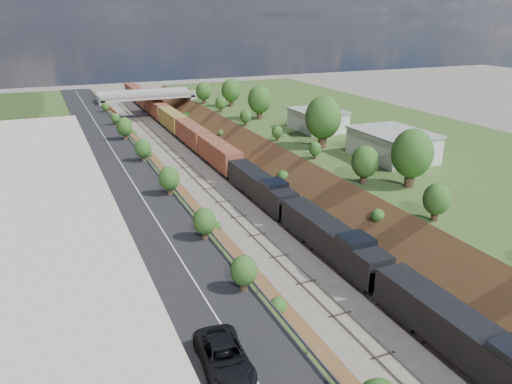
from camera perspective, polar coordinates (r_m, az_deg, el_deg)
name	(u,v)px	position (r m, az deg, el deg)	size (l,w,h in m)	color
platform_right	(405,155)	(92.60, 16.68, 4.11)	(44.00, 180.00, 5.00)	#345523
embankment_left	(161,203)	(74.23, -10.79, -1.21)	(7.07, 180.00, 7.07)	brown
embankment_right	(295,184)	(81.37, 4.45, 0.96)	(7.07, 180.00, 7.07)	brown
rail_left_track	(216,194)	(76.26, -4.65, -0.27)	(1.58, 180.00, 0.18)	gray
rail_right_track	(247,190)	(77.96, -1.03, 0.24)	(1.58, 180.00, 0.18)	gray
road	(127,173)	(71.87, -14.53, 2.07)	(8.00, 180.00, 0.10)	black
guardrail	(156,167)	(72.21, -11.34, 2.81)	(0.10, 171.00, 0.70)	#99999E
commercial_building	(24,221)	(49.35, -24.95, -3.03)	(14.30, 62.30, 7.00)	maroon
overpass	(147,101)	(134.16, -12.40, 10.16)	(24.50, 8.30, 7.40)	gray
white_building_near	(392,145)	(79.64, 15.32, 5.15)	(9.00, 12.00, 4.00)	silver
white_building_far	(317,121)	(97.10, 7.04, 8.10)	(8.00, 10.00, 3.60)	silver
tree_right_large	(412,154)	(66.10, 17.42, 4.19)	(5.25, 5.25, 7.61)	#473323
tree_left_crest	(273,295)	(36.42, 1.95, -11.69)	(2.45, 2.45, 3.55)	#473323
freight_train	(194,136)	(102.84, -7.05, 6.37)	(3.10, 158.02, 4.63)	black
suv	(224,357)	(32.59, -3.66, -18.30)	(2.83, 6.14, 1.71)	black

